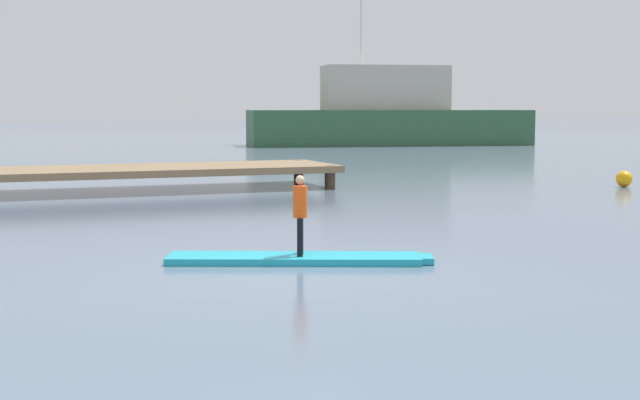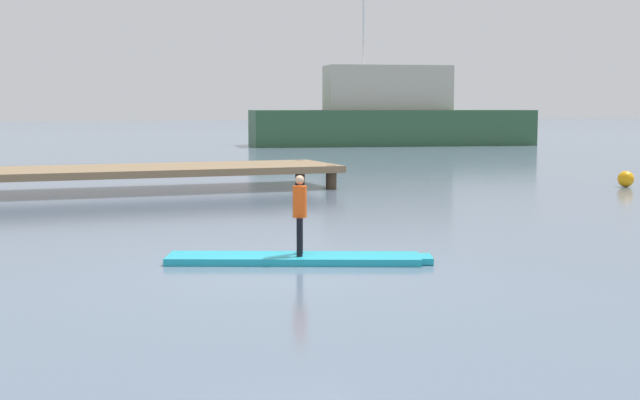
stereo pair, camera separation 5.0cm
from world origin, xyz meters
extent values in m
plane|color=slate|center=(0.00, 0.00, 0.00)|extent=(240.00, 240.00, 0.00)
cube|color=#1E9EB2|center=(0.33, 0.59, 0.05)|extent=(3.53, 1.99, 0.10)
cube|color=#1E9EB2|center=(2.00, -0.08, 0.05)|extent=(0.41, 0.57, 0.09)
cylinder|color=black|center=(0.45, 0.67, 0.37)|extent=(0.08, 0.08, 0.53)
cylinder|color=black|center=(0.36, 0.45, 0.37)|extent=(0.08, 0.08, 0.53)
cylinder|color=#E54C14|center=(0.41, 0.56, 0.85)|extent=(0.26, 0.26, 0.44)
sphere|color=tan|center=(0.41, 0.56, 1.15)|extent=(0.13, 0.13, 0.13)
cylinder|color=black|center=(0.47, 0.71, 0.65)|extent=(0.03, 0.03, 1.10)
cube|color=black|center=(0.47, 0.71, 0.19)|extent=(0.08, 0.14, 0.18)
cube|color=#2D5638|center=(18.03, 34.64, 0.97)|extent=(16.02, 6.78, 1.94)
cube|color=#B2AD9E|center=(17.79, 34.69, 3.16)|extent=(7.20, 3.85, 2.43)
cylinder|color=silver|center=(16.45, 34.95, 7.69)|extent=(0.12, 0.12, 6.63)
cube|color=#846B4C|center=(-0.50, 12.12, 0.53)|extent=(11.59, 3.03, 0.18)
cylinder|color=#473828|center=(4.99, 10.91, 0.31)|extent=(0.28, 0.28, 0.62)
cylinder|color=#473828|center=(4.99, 13.34, 0.31)|extent=(0.28, 0.28, 0.62)
sphere|color=orange|center=(12.59, 8.56, 0.22)|extent=(0.44, 0.44, 0.44)
camera|label=1|loc=(-3.86, -11.22, 2.17)|focal=51.08mm
camera|label=2|loc=(-3.81, -11.23, 2.17)|focal=51.08mm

